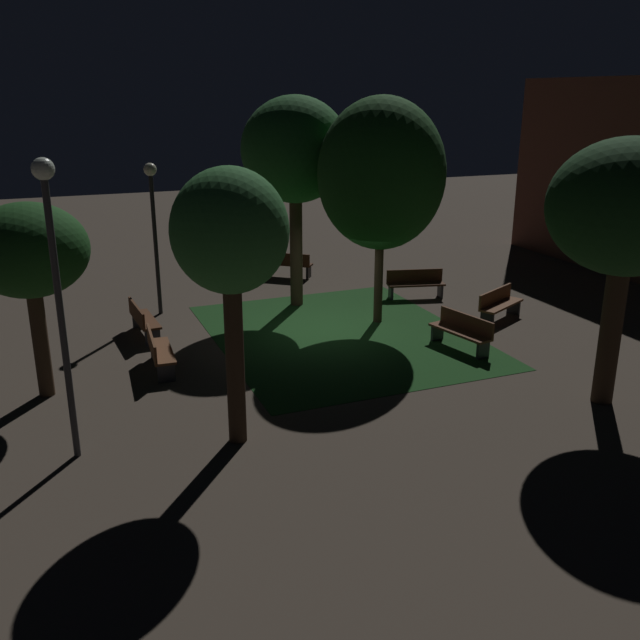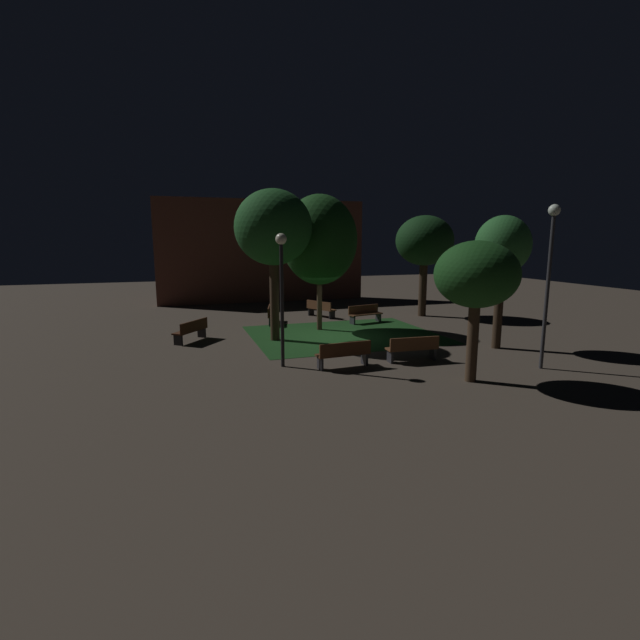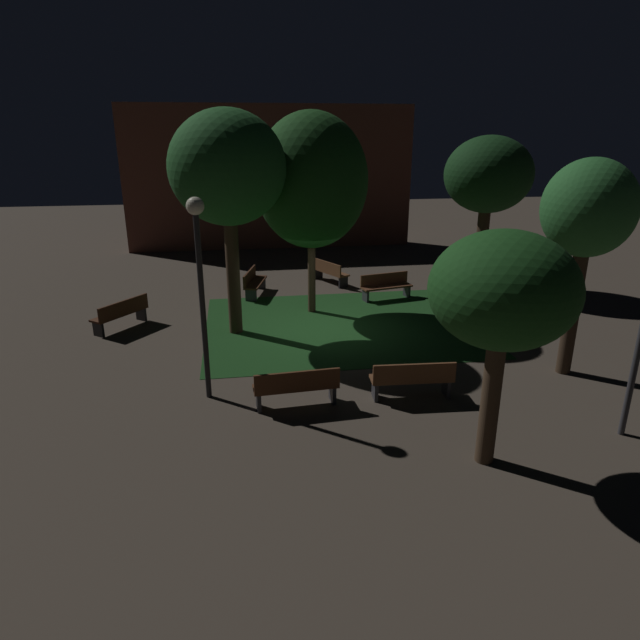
{
  "view_description": "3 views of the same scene",
  "coord_description": "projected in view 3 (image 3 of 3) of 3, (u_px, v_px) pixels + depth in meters",
  "views": [
    {
      "loc": [
        16.69,
        -6.96,
        6.16
      ],
      "look_at": [
        0.93,
        -0.64,
        0.61
      ],
      "focal_mm": 39.03,
      "sensor_mm": 36.0,
      "label": 1
    },
    {
      "loc": [
        -6.46,
        -18.31,
        4.15
      ],
      "look_at": [
        -0.24,
        0.86,
        0.58
      ],
      "focal_mm": 25.6,
      "sensor_mm": 36.0,
      "label": 2
    },
    {
      "loc": [
        -2.36,
        -15.12,
        5.58
      ],
      "look_at": [
        -0.16,
        -0.95,
        0.56
      ],
      "focal_mm": 30.63,
      "sensor_mm": 36.0,
      "label": 3
    }
  ],
  "objects": [
    {
      "name": "grass_lawn",
      "position": [
        340.0,
        325.0,
        16.45
      ],
      "size": [
        7.99,
        6.5,
        0.01
      ],
      "primitive_type": "cube",
      "color": "#194219",
      "rests_on": "ground"
    },
    {
      "name": "bench_corner",
      "position": [
        329.0,
        271.0,
        20.75
      ],
      "size": [
        1.25,
        1.82,
        0.88
      ],
      "color": "brown",
      "rests_on": "ground"
    },
    {
      "name": "tree_near_wall",
      "position": [
        228.0,
        170.0,
        14.39
      ],
      "size": [
        3.11,
        3.11,
        6.14
      ],
      "color": "#423021",
      "rests_on": "ground"
    },
    {
      "name": "tree_tall_center",
      "position": [
        488.0,
        176.0,
        19.16
      ],
      "size": [
        3.08,
        3.08,
        5.41
      ],
      "color": "#38281C",
      "rests_on": "ground"
    },
    {
      "name": "tree_back_right",
      "position": [
        311.0,
        181.0,
        16.33
      ],
      "size": [
        3.42,
        3.42,
        6.14
      ],
      "color": "#423021",
      "rests_on": "ground"
    },
    {
      "name": "bench_back_row",
      "position": [
        253.0,
        282.0,
        19.33
      ],
      "size": [
        0.91,
        1.86,
        0.88
      ],
      "color": "#422314",
      "rests_on": "ground"
    },
    {
      "name": "tree_right_canopy",
      "position": [
        588.0,
        212.0,
        12.0
      ],
      "size": [
        2.03,
        2.03,
        5.03
      ],
      "color": "#38281C",
      "rests_on": "ground"
    },
    {
      "name": "bench_lawn_edge",
      "position": [
        386.0,
        285.0,
        18.86
      ],
      "size": [
        1.86,
        0.85,
        0.88
      ],
      "color": "brown",
      "rests_on": "ground"
    },
    {
      "name": "tree_lawn_side",
      "position": [
        503.0,
        292.0,
        8.71
      ],
      "size": [
        2.39,
        2.39,
        4.12
      ],
      "color": "#423021",
      "rests_on": "ground"
    },
    {
      "name": "ground_plane",
      "position": [
        321.0,
        327.0,
        16.29
      ],
      "size": [
        60.0,
        60.0,
        0.0
      ],
      "primitive_type": "plane",
      "color": "#473D33"
    },
    {
      "name": "bench_front_right",
      "position": [
        296.0,
        386.0,
        11.45
      ],
      "size": [
        1.83,
        0.6,
        0.88
      ],
      "color": "#512D19",
      "rests_on": "ground"
    },
    {
      "name": "building_wall_backdrop",
      "position": [
        271.0,
        178.0,
        26.25
      ],
      "size": [
        13.76,
        0.8,
        6.72
      ],
      "primitive_type": "cube",
      "color": "brown",
      "rests_on": "ground"
    },
    {
      "name": "bench_by_lamp",
      "position": [
        412.0,
        378.0,
        11.81
      ],
      "size": [
        1.83,
        0.59,
        0.88
      ],
      "color": "brown",
      "rests_on": "ground"
    },
    {
      "name": "lamp_post_near_wall",
      "position": [
        199.0,
        265.0,
        11.07
      ],
      "size": [
        0.36,
        0.36,
        4.34
      ],
      "color": "black",
      "rests_on": "ground"
    },
    {
      "name": "bench_path_side",
      "position": [
        121.0,
        313.0,
        16.02
      ],
      "size": [
        1.49,
        1.71,
        0.88
      ],
      "color": "#422314",
      "rests_on": "ground"
    }
  ]
}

